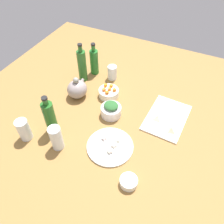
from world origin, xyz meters
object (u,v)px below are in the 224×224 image
Objects in this scene: cutting_board at (167,118)px; bottle_0 at (94,61)px; bottle_1 at (50,117)px; drinking_glass_1 at (56,138)px; bottle_2 at (82,65)px; teapot at (77,89)px; drinking_glass_2 at (112,73)px; plate_tofu at (110,146)px; bowl_carrots at (109,93)px; bowl_small_side at (129,182)px; drinking_glass_0 at (24,130)px; bowl_greens at (111,111)px.

cutting_board is 1.35× the size of bottle_0.
bottle_1 reaches higher than drinking_glass_1.
bottle_2 is 58.82cm from drinking_glass_1.
teapot is 0.59× the size of bottle_1.
drinking_glass_2 is (65.60, -0.93, -2.40)cm from drinking_glass_1.
drinking_glass_1 is (-11.51, 25.49, 6.84)cm from plate_tofu.
bowl_small_side is at bearing -145.19° from bowl_carrots.
plate_tofu is at bearing -84.34° from bottle_1.
cutting_board is 66.41cm from bottle_2.
plate_tofu is at bearing -72.66° from drinking_glass_0.
drinking_glass_2 is (54.09, 24.55, 4.45)cm from plate_tofu.
bottle_2 is at bearing 9.76° from bottle_1.
drinking_glass_0 is at bearing 125.54° from cutting_board.
bottle_1 is at bearing 123.35° from cutting_board.
drinking_glass_2 is at bearing -25.23° from teapot.
bowl_carrots is 48.58cm from drinking_glass_1.
drinking_glass_0 is at bearing 89.11° from bowl_small_side.
bowl_small_side is (-48.63, 4.61, 1.45)cm from cutting_board.
teapot is 1.50× the size of drinking_glass_2.
bottle_1 is 1.73× the size of drinking_glass_1.
bottle_1 is at bearing 48.25° from drinking_glass_1.
bowl_small_side is 69.03cm from teapot.
drinking_glass_2 is at bearing -9.86° from bottle_1.
bowl_carrots is at bearing 30.92° from bowl_greens.
drinking_glass_2 is at bearing -0.82° from drinking_glass_1.
bowl_small_side reaches higher than plate_tofu.
bottle_0 reaches higher than drinking_glass_0.
bowl_small_side is 80.76cm from drinking_glass_2.
bottle_0 is 0.92× the size of bottle_1.
bottle_2 is at bearing -2.18° from drinking_glass_0.
teapot is 42.43cm from drinking_glass_0.
drinking_glass_0 reaches higher than bowl_small_side.
bottle_0 reaches higher than plate_tofu.
drinking_glass_1 reaches higher than bowl_greens.
bottle_1 reaches higher than cutting_board.
bottle_1 is 2.55× the size of drinking_glass_2.
cutting_board is at bearing -93.87° from bowl_carrots.
teapot is 40.80cm from drinking_glass_1.
teapot reaches higher than bowl_carrots.
bowl_small_side is at bearing 174.59° from cutting_board.
teapot is at bearing 154.77° from drinking_glass_2.
bottle_2 is (47.95, 8.25, 0.77)cm from bottle_1.
bottle_0 is 67.64cm from drinking_glass_1.
drinking_glass_1 reaches higher than plate_tofu.
teapot is at bearing -161.21° from bottle_2.
bowl_small_side is 85.05cm from bottle_2.
drinking_glass_0 is (-58.60, 2.23, -5.28)cm from bottle_2.
cutting_board is 40.01cm from plate_tofu.
bowl_greens is at bearing 36.26° from bowl_small_side.
cutting_board is at bearing -56.65° from bottle_1.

